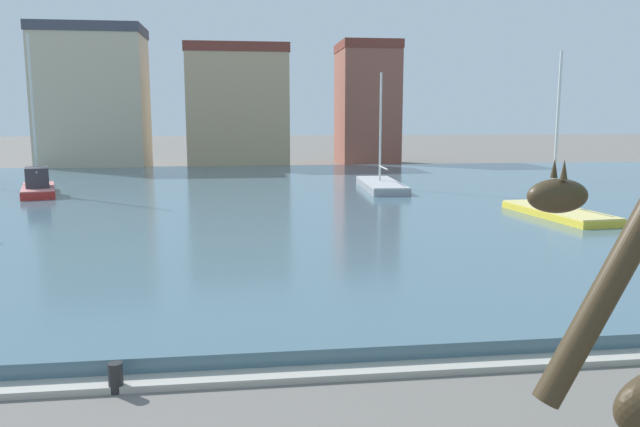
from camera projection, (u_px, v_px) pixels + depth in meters
harbor_water at (244, 202)px, 31.26m from camera, size 81.24×41.97×0.40m
quay_edge_coping at (253, 377)px, 10.48m from camera, size 81.24×0.50×0.12m
sailboat_red at (38, 189)px, 32.86m from camera, size 3.12×6.07×8.70m
sailboat_grey at (379, 187)px, 35.73m from camera, size 2.35×8.05×6.95m
sailboat_yellow at (550, 214)px, 25.92m from camera, size 2.42×6.80×7.10m
mooring_bollard at (116, 378)px, 10.02m from camera, size 0.24×0.24×0.50m
townhouse_end_terrace at (93, 99)px, 51.55m from camera, size 8.82×5.80×11.95m
townhouse_tall_gabled at (238, 107)px, 53.26m from camera, size 8.75×5.16×10.59m
townhouse_corner_house at (367, 104)px, 58.11m from camera, size 5.39×6.57×11.35m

